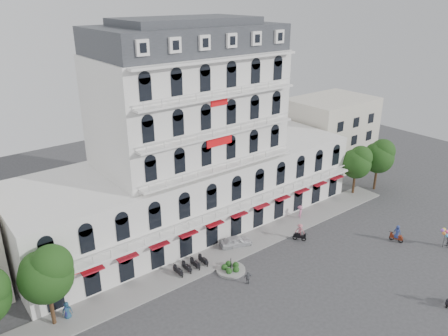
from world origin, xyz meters
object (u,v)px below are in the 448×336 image
rider_center (300,232)px  rider_east (397,233)px  parked_car (236,241)px  balloon_vendor (447,238)px

rider_center → rider_east: bearing=17.1°
rider_center → parked_car: bearing=-151.8°
balloon_vendor → rider_center: bearing=136.8°
parked_car → rider_center: bearing=-99.4°
rider_center → balloon_vendor: size_ratio=0.93×
parked_car → balloon_vendor: bearing=-109.8°
rider_east → parked_car: bearing=40.2°
rider_east → balloon_vendor: bearing=-156.8°
parked_car → balloon_vendor: 25.14m
parked_car → balloon_vendor: (19.68, -15.64, 0.59)m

